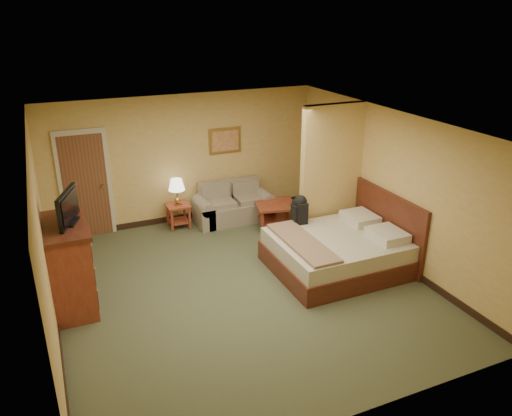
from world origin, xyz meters
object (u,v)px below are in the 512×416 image
loveseat (233,208)px  coffee_table (275,210)px  dresser (69,266)px  bed (343,250)px

loveseat → coffee_table: bearing=-44.1°
coffee_table → dresser: dresser is taller
bed → dresser: bearing=172.1°
dresser → bed: size_ratio=0.60×
coffee_table → bed: (0.29, -2.03, -0.02)m
coffee_table → bed: 2.05m
loveseat → bed: (0.95, -2.67, 0.07)m
loveseat → coffee_table: size_ratio=1.74×
loveseat → dresser: 3.95m
dresser → bed: dresser is taller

